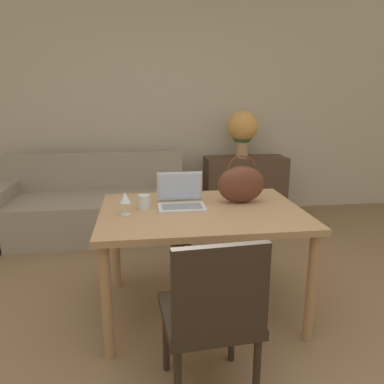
# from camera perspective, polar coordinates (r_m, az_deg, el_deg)

# --- Properties ---
(ground_plane) EXTENTS (14.00, 14.00, 0.00)m
(ground_plane) POSITION_cam_1_polar(r_m,az_deg,el_deg) (2.21, 4.16, -26.87)
(ground_plane) COLOR #846647
(wall_back) EXTENTS (10.00, 0.06, 2.70)m
(wall_back) POSITION_cam_1_polar(r_m,az_deg,el_deg) (4.66, -3.41, 13.17)
(wall_back) COLOR #BCB29E
(wall_back) RESTS_ON ground_plane
(dining_table) EXTENTS (1.31, 0.96, 0.74)m
(dining_table) POSITION_cam_1_polar(r_m,az_deg,el_deg) (2.48, 1.45, -4.45)
(dining_table) COLOR #A87F56
(dining_table) RESTS_ON ground_plane
(chair) EXTENTS (0.47, 0.47, 0.87)m
(chair) POSITION_cam_1_polar(r_m,az_deg,el_deg) (1.81, 3.14, -17.75)
(chair) COLOR #2D2319
(chair) RESTS_ON ground_plane
(couch) EXTENTS (2.00, 0.94, 0.82)m
(couch) POSITION_cam_1_polar(r_m,az_deg,el_deg) (4.19, -14.82, -2.31)
(couch) COLOR gray
(couch) RESTS_ON ground_plane
(sideboard) EXTENTS (0.97, 0.40, 0.74)m
(sideboard) POSITION_cam_1_polar(r_m,az_deg,el_deg) (4.61, 8.04, 0.73)
(sideboard) COLOR #4C3828
(sideboard) RESTS_ON ground_plane
(laptop) EXTENTS (0.31, 0.25, 0.22)m
(laptop) POSITION_cam_1_polar(r_m,az_deg,el_deg) (2.51, -1.72, -0.83)
(laptop) COLOR silver
(laptop) RESTS_ON dining_table
(drinking_glass) EXTENTS (0.08, 0.08, 0.09)m
(drinking_glass) POSITION_cam_1_polar(r_m,az_deg,el_deg) (2.47, -7.30, -1.50)
(drinking_glass) COLOR silver
(drinking_glass) RESTS_ON dining_table
(wine_glass) EXTENTS (0.07, 0.07, 0.14)m
(wine_glass) POSITION_cam_1_polar(r_m,az_deg,el_deg) (2.35, -10.17, -1.04)
(wine_glass) COLOR silver
(wine_glass) RESTS_ON dining_table
(handbag) EXTENTS (0.33, 0.13, 0.34)m
(handbag) POSITION_cam_1_polar(r_m,az_deg,el_deg) (2.59, 7.49, 1.24)
(handbag) COLOR #592D1E
(handbag) RESTS_ON dining_table
(flower_vase) EXTENTS (0.36, 0.36, 0.55)m
(flower_vase) POSITION_cam_1_polar(r_m,az_deg,el_deg) (4.45, 7.72, 9.40)
(flower_vase) COLOR tan
(flower_vase) RESTS_ON sideboard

